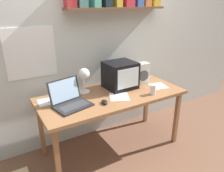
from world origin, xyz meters
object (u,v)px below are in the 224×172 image
open_notebook (119,97)px  loose_paper_near_laptop (50,101)px  corner_desk (112,99)px  crt_monitor (120,75)px  loose_paper_near_monitor (158,86)px  computer_mouse (105,102)px  desk_lamp (84,76)px  laptop (69,99)px  space_heater (141,73)px  juice_glass (153,90)px

open_notebook → loose_paper_near_laptop: (-0.68, 0.28, 0.00)m
corner_desk → crt_monitor: size_ratio=4.62×
loose_paper_near_monitor → corner_desk: bearing=172.6°
corner_desk → computer_mouse: 0.25m
corner_desk → desk_lamp: (-0.26, 0.15, 0.27)m
laptop → computer_mouse: size_ratio=3.47×
crt_monitor → computer_mouse: size_ratio=3.05×
desk_lamp → loose_paper_near_monitor: (0.87, -0.23, -0.21)m
corner_desk → laptop: (-0.50, -0.01, 0.12)m
corner_desk → desk_lamp: bearing=149.8°
desk_lamp → loose_paper_near_laptop: 0.44m
crt_monitor → open_notebook: (-0.16, -0.23, -0.15)m
laptop → space_heater: (0.99, 0.12, 0.07)m
laptop → open_notebook: laptop is taller
loose_paper_near_monitor → desk_lamp: bearing=165.1°
juice_glass → corner_desk: bearing=150.3°
computer_mouse → open_notebook: 0.22m
laptop → corner_desk: bearing=-11.9°
desk_lamp → space_heater: bearing=11.1°
loose_paper_near_laptop → corner_desk: bearing=-15.5°
corner_desk → computer_mouse: (-0.18, -0.16, 0.08)m
juice_glass → computer_mouse: bearing=173.3°
desk_lamp → loose_paper_near_monitor: size_ratio=1.30×
crt_monitor → computer_mouse: crt_monitor is taller
computer_mouse → loose_paper_near_monitor: bearing=5.7°
juice_glass → computer_mouse: juice_glass is taller
open_notebook → space_heater: bearing=24.6°
laptop → juice_glass: laptop is taller
corner_desk → space_heater: bearing=12.6°
desk_lamp → open_notebook: (0.29, -0.25, -0.21)m
juice_glass → loose_paper_near_laptop: (-1.04, 0.41, -0.05)m
space_heater → loose_paper_near_laptop: bearing=-179.4°
desk_lamp → space_heater: (0.75, -0.04, -0.08)m
loose_paper_near_laptop → space_heater: bearing=-3.5°
space_heater → open_notebook: space_heater is taller
loose_paper_near_laptop → desk_lamp: bearing=-4.1°
corner_desk → juice_glass: bearing=-29.7°
juice_glass → loose_paper_near_laptop: 1.12m
juice_glass → space_heater: 0.36m
computer_mouse → open_notebook: (0.21, 0.06, -0.01)m
laptop → desk_lamp: desk_lamp is taller
desk_lamp → juice_glass: (0.66, -0.38, -0.16)m
crt_monitor → desk_lamp: bearing=175.7°
computer_mouse → crt_monitor: bearing=37.6°
crt_monitor → juice_glass: bearing=-61.0°
computer_mouse → loose_paper_near_laptop: (-0.47, 0.34, -0.01)m
corner_desk → space_heater: space_heater is taller
space_heater → computer_mouse: size_ratio=2.27×
laptop → open_notebook: size_ratio=1.43×
open_notebook → laptop: bearing=169.9°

